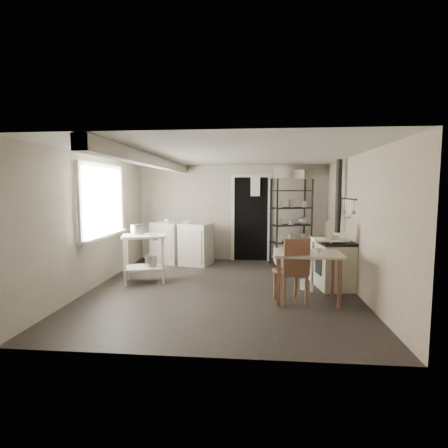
# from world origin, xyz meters

# --- Properties ---
(floor) EXTENTS (5.00, 5.00, 0.00)m
(floor) POSITION_xyz_m (0.00, 0.00, 0.00)
(floor) COLOR black
(floor) RESTS_ON ground
(ceiling) EXTENTS (5.00, 5.00, 0.00)m
(ceiling) POSITION_xyz_m (0.00, 0.00, 2.30)
(ceiling) COLOR silver
(ceiling) RESTS_ON wall_back
(wall_back) EXTENTS (4.50, 0.02, 2.30)m
(wall_back) POSITION_xyz_m (0.00, 2.50, 1.15)
(wall_back) COLOR #B2A898
(wall_back) RESTS_ON ground
(wall_front) EXTENTS (4.50, 0.02, 2.30)m
(wall_front) POSITION_xyz_m (0.00, -2.50, 1.15)
(wall_front) COLOR #B2A898
(wall_front) RESTS_ON ground
(wall_left) EXTENTS (0.02, 5.00, 2.30)m
(wall_left) POSITION_xyz_m (-2.25, 0.00, 1.15)
(wall_left) COLOR #B2A898
(wall_left) RESTS_ON ground
(wall_right) EXTENTS (0.02, 5.00, 2.30)m
(wall_right) POSITION_xyz_m (2.25, 0.00, 1.15)
(wall_right) COLOR #B2A898
(wall_right) RESTS_ON ground
(window) EXTENTS (0.12, 1.76, 1.28)m
(window) POSITION_xyz_m (-2.22, 0.20, 1.50)
(window) COLOR silver
(window) RESTS_ON wall_left
(doorway) EXTENTS (0.96, 0.10, 2.08)m
(doorway) POSITION_xyz_m (0.45, 2.47, 1.00)
(doorway) COLOR silver
(doorway) RESTS_ON ground
(ceiling_beam) EXTENTS (0.18, 5.00, 0.18)m
(ceiling_beam) POSITION_xyz_m (-1.20, 0.00, 2.20)
(ceiling_beam) COLOR silver
(ceiling_beam) RESTS_ON ceiling
(wallpaper_panel) EXTENTS (0.01, 5.00, 2.30)m
(wallpaper_panel) POSITION_xyz_m (2.24, 0.00, 1.15)
(wallpaper_panel) COLOR #C2B39D
(wallpaper_panel) RESTS_ON wall_right
(utensil_rail) EXTENTS (0.06, 1.20, 0.44)m
(utensil_rail) POSITION_xyz_m (2.19, 0.60, 1.55)
(utensil_rail) COLOR #A9AAAC
(utensil_rail) RESTS_ON wall_right
(prep_table) EXTENTS (0.90, 0.74, 0.89)m
(prep_table) POSITION_xyz_m (-1.47, 0.28, 0.40)
(prep_table) COLOR silver
(prep_table) RESTS_ON ground
(stockpot) EXTENTS (0.28, 0.28, 0.26)m
(stockpot) POSITION_xyz_m (-1.63, 0.37, 0.94)
(stockpot) COLOR #A9AAAC
(stockpot) RESTS_ON prep_table
(saucepan) EXTENTS (0.23, 0.23, 0.10)m
(saucepan) POSITION_xyz_m (-1.29, 0.25, 0.85)
(saucepan) COLOR #A9AAAC
(saucepan) RESTS_ON prep_table
(bucket) EXTENTS (0.27, 0.27, 0.24)m
(bucket) POSITION_xyz_m (-1.36, 0.31, 0.39)
(bucket) COLOR #A9AAAC
(bucket) RESTS_ON prep_table
(base_cabinets) EXTENTS (1.55, 0.96, 0.95)m
(base_cabinets) POSITION_xyz_m (-1.13, 1.97, 0.46)
(base_cabinets) COLOR beige
(base_cabinets) RESTS_ON ground
(mixing_bowl) EXTENTS (0.36, 0.36, 0.07)m
(mixing_bowl) POSITION_xyz_m (-0.99, 1.90, 0.95)
(mixing_bowl) COLOR white
(mixing_bowl) RESTS_ON base_cabinets
(counter_cup) EXTENTS (0.13, 0.13, 0.09)m
(counter_cup) POSITION_xyz_m (-1.45, 1.83, 0.97)
(counter_cup) COLOR white
(counter_cup) RESTS_ON base_cabinets
(shelf_rack) EXTENTS (0.99, 0.71, 1.95)m
(shelf_rack) POSITION_xyz_m (1.37, 2.12, 0.95)
(shelf_rack) COLOR black
(shelf_rack) RESTS_ON ground
(shelf_jar) EXTENTS (0.11, 0.11, 0.18)m
(shelf_jar) POSITION_xyz_m (1.12, 2.08, 1.36)
(shelf_jar) COLOR white
(shelf_jar) RESTS_ON shelf_rack
(storage_box_a) EXTENTS (0.32, 0.28, 0.21)m
(storage_box_a) POSITION_xyz_m (1.10, 2.07, 2.01)
(storage_box_a) COLOR beige
(storage_box_a) RESTS_ON shelf_rack
(storage_box_b) EXTENTS (0.38, 0.36, 0.19)m
(storage_box_b) POSITION_xyz_m (1.53, 2.14, 1.99)
(storage_box_b) COLOR beige
(storage_box_b) RESTS_ON shelf_rack
(stove) EXTENTS (0.71, 1.12, 0.83)m
(stove) POSITION_xyz_m (1.92, 0.38, 0.44)
(stove) COLOR beige
(stove) RESTS_ON ground
(stovepipe) EXTENTS (0.12, 0.12, 1.40)m
(stovepipe) POSITION_xyz_m (2.11, 0.82, 1.59)
(stovepipe) COLOR black
(stovepipe) RESTS_ON stove
(side_ledge) EXTENTS (0.62, 0.38, 0.91)m
(side_ledge) POSITION_xyz_m (1.79, -0.04, 0.43)
(side_ledge) COLOR silver
(side_ledge) RESTS_ON ground
(oats_box) EXTENTS (0.15, 0.20, 0.27)m
(oats_box) POSITION_xyz_m (1.78, -0.07, 1.01)
(oats_box) COLOR beige
(oats_box) RESTS_ON side_ledge
(work_table) EXTENTS (1.03, 0.74, 0.77)m
(work_table) POSITION_xyz_m (1.36, -0.57, 0.38)
(work_table) COLOR beige
(work_table) RESTS_ON ground
(table_cup) EXTENTS (0.10, 0.10, 0.09)m
(table_cup) POSITION_xyz_m (1.50, -0.67, 0.80)
(table_cup) COLOR white
(table_cup) RESTS_ON work_table
(chair) EXTENTS (0.54, 0.56, 1.01)m
(chair) POSITION_xyz_m (1.10, -0.64, 0.48)
(chair) COLOR brown
(chair) RESTS_ON ground
(flour_sack) EXTENTS (0.39, 0.34, 0.46)m
(flour_sack) POSITION_xyz_m (1.15, 1.73, 0.24)
(flour_sack) COLOR white
(flour_sack) RESTS_ON ground
(floor_crock) EXTENTS (0.18, 0.18, 0.17)m
(floor_crock) POSITION_xyz_m (1.41, 0.08, 0.07)
(floor_crock) COLOR white
(floor_crock) RESTS_ON ground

